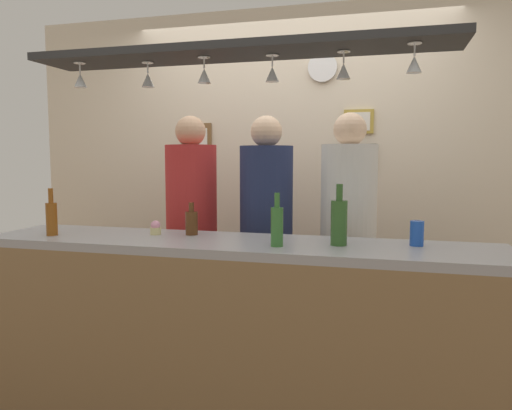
{
  "coord_description": "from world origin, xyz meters",
  "views": [
    {
      "loc": [
        0.77,
        -2.71,
        1.45
      ],
      "look_at": [
        0.0,
        0.1,
        1.16
      ],
      "focal_mm": 34.17,
      "sensor_mm": 36.0,
      "label": 1
    }
  ],
  "objects": [
    {
      "name": "hanging_wineglass_left",
      "position": [
        -0.51,
        -0.26,
        1.87
      ],
      "size": [
        0.07,
        0.07,
        0.13
      ],
      "color": "silver",
      "rests_on": "overhead_glass_rack"
    },
    {
      "name": "drink_can",
      "position": [
        0.91,
        -0.26,
        1.08
      ],
      "size": [
        0.07,
        0.07,
        0.12
      ],
      "primitive_type": "cylinder",
      "color": "#1E4CB2",
      "rests_on": "bar_counter"
    },
    {
      "name": "wall_clock",
      "position": [
        0.26,
        1.05,
        2.12
      ],
      "size": [
        0.22,
        0.03,
        0.22
      ],
      "primitive_type": "cylinder",
      "rotation": [
        1.57,
        0.0,
        0.0
      ],
      "color": "white",
      "rests_on": "back_wall"
    },
    {
      "name": "hanging_wineglass_center_left",
      "position": [
        -0.16,
        -0.32,
        1.87
      ],
      "size": [
        0.07,
        0.07,
        0.13
      ],
      "color": "silver",
      "rests_on": "overhead_glass_rack"
    },
    {
      "name": "picture_frame_lower_pair",
      "position": [
        0.52,
        1.06,
        1.45
      ],
      "size": [
        0.3,
        0.02,
        0.18
      ],
      "color": "black",
      "rests_on": "back_wall"
    },
    {
      "name": "cupcake",
      "position": [
        -0.48,
        -0.28,
        1.05
      ],
      "size": [
        0.06,
        0.06,
        0.08
      ],
      "color": "beige",
      "rests_on": "bar_counter"
    },
    {
      "name": "person_right_white_patterned_shirt",
      "position": [
        0.53,
        0.3,
        1.03
      ],
      "size": [
        0.34,
        0.34,
        1.71
      ],
      "color": "#2D334C",
      "rests_on": "ground_plane"
    },
    {
      "name": "hanging_wineglass_far_left",
      "position": [
        -0.87,
        -0.35,
        1.87
      ],
      "size": [
        0.07,
        0.07,
        0.13
      ],
      "color": "silver",
      "rests_on": "overhead_glass_rack"
    },
    {
      "name": "bar_counter",
      "position": [
        0.0,
        -0.5,
        0.69
      ],
      "size": [
        2.7,
        0.55,
        1.01
      ],
      "color": "#99999E",
      "rests_on": "ground_plane"
    },
    {
      "name": "picture_frame_caricature",
      "position": [
        -0.77,
        1.06,
        1.55
      ],
      "size": [
        0.26,
        0.02,
        0.34
      ],
      "color": "brown",
      "rests_on": "back_wall"
    },
    {
      "name": "hanging_wineglass_center_right",
      "position": [
        0.54,
        -0.26,
        1.87
      ],
      "size": [
        0.07,
        0.07,
        0.13
      ],
      "color": "silver",
      "rests_on": "overhead_glass_rack"
    },
    {
      "name": "picture_frame_upper_small",
      "position": [
        0.54,
        1.06,
        1.71
      ],
      "size": [
        0.22,
        0.02,
        0.18
      ],
      "color": "#B29338",
      "rests_on": "back_wall"
    },
    {
      "name": "back_wall",
      "position": [
        0.0,
        1.1,
        1.3
      ],
      "size": [
        4.4,
        0.06,
        2.6
      ],
      "primitive_type": "cube",
      "color": "beige",
      "rests_on": "ground_plane"
    },
    {
      "name": "overhead_glass_rack",
      "position": [
        0.0,
        -0.3,
        1.98
      ],
      "size": [
        2.2,
        0.36,
        0.04
      ],
      "primitive_type": "cube",
      "color": "black"
    },
    {
      "name": "bottle_beer_green_import",
      "position": [
        0.25,
        -0.45,
        1.12
      ],
      "size": [
        0.06,
        0.06,
        0.26
      ],
      "color": "#336B2D",
      "rests_on": "bar_counter"
    },
    {
      "name": "bottle_champagne_green",
      "position": [
        0.54,
        -0.34,
        1.13
      ],
      "size": [
        0.08,
        0.08,
        0.3
      ],
      "color": "#2D5623",
      "rests_on": "bar_counter"
    },
    {
      "name": "hanging_wineglass_center",
      "position": [
        0.19,
        -0.27,
        1.87
      ],
      "size": [
        0.07,
        0.07,
        0.13
      ],
      "color": "silver",
      "rests_on": "overhead_glass_rack"
    },
    {
      "name": "person_left_red_shirt",
      "position": [
        -0.5,
        0.3,
        1.04
      ],
      "size": [
        0.34,
        0.34,
        1.72
      ],
      "color": "#2D334C",
      "rests_on": "ground_plane"
    },
    {
      "name": "person_middle_navy_shirt",
      "position": [
        0.01,
        0.3,
        1.03
      ],
      "size": [
        0.34,
        0.34,
        1.71
      ],
      "color": "#2D334C",
      "rests_on": "ground_plane"
    },
    {
      "name": "hanging_wineglass_right",
      "position": [
        0.86,
        -0.36,
        1.87
      ],
      "size": [
        0.07,
        0.07,
        0.13
      ],
      "color": "silver",
      "rests_on": "overhead_glass_rack"
    },
    {
      "name": "bottle_beer_amber_tall",
      "position": [
        -1.01,
        -0.45,
        1.11
      ],
      "size": [
        0.06,
        0.06,
        0.26
      ],
      "color": "brown",
      "rests_on": "bar_counter"
    },
    {
      "name": "ground_plane",
      "position": [
        0.0,
        0.0,
        0.0
      ],
      "size": [
        8.0,
        8.0,
        0.0
      ],
      "primitive_type": "plane",
      "color": "brown"
    },
    {
      "name": "bottle_beer_brown_stubby",
      "position": [
        -0.28,
        -0.23,
        1.09
      ],
      "size": [
        0.07,
        0.07,
        0.18
      ],
      "color": "#512D14",
      "rests_on": "bar_counter"
    }
  ]
}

